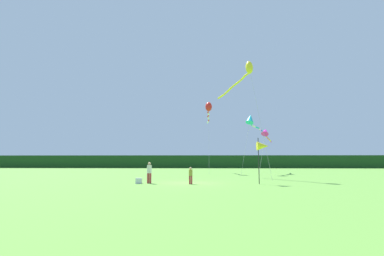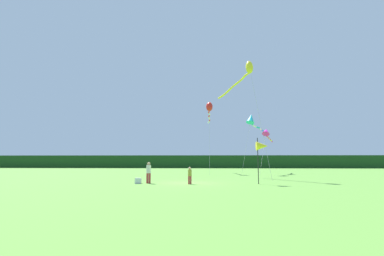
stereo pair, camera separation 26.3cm
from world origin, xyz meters
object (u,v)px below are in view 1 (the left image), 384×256
Objects in this scene: kite_magenta at (266,132)px; banner_flag_pole at (263,146)px; person_child at (191,175)px; cooler_box at (139,181)px; kite_cyan at (251,120)px; person_adult at (149,171)px; kite_yellow at (245,72)px; kite_red at (209,108)px.

banner_flag_pole is at bearing -103.73° from kite_magenta.
kite_magenta is at bearing 61.69° from person_child.
cooler_box is 0.06× the size of kite_magenta.
person_adult is at bearing -125.29° from kite_cyan.
kite_cyan is (11.68, 15.74, 7.08)m from cooler_box.
person_adult is 3.39m from person_child.
kite_magenta reaches higher than person_adult.
cooler_box is 23.95m from kite_magenta.
person_child is 0.16× the size of kite_cyan.
kite_yellow is at bearing 38.40° from cooler_box.
kite_red is at bearing 74.14° from person_adult.
kite_red is at bearing 72.25° from cooler_box.
banner_flag_pole is at bearing 0.09° from cooler_box.
kite_magenta reaches higher than cooler_box.
person_child is at bearing -115.30° from kite_cyan.
person_adult is at bearing -140.42° from kite_yellow.
kite_magenta is (8.23, -0.23, -3.66)m from kite_red.
person_adult is 1.08m from cooler_box.
kite_yellow is at bearing 89.54° from banner_flag_pole.
kite_yellow reaches higher than kite_cyan.
person_adult reaches higher than cooler_box.
kite_cyan is (1.98, 15.72, 4.41)m from banner_flag_pole.
kite_red reaches higher than kite_cyan.
kite_cyan is at bearing 54.71° from person_adult.
kite_magenta is (13.44, 18.14, 4.92)m from person_adult.
cooler_box is (-4.08, 0.36, -0.51)m from person_child.
cooler_box is at bearing -179.91° from banner_flag_pole.
person_child is 21.96m from kite_magenta.
kite_yellow reaches higher than kite_magenta.
person_child is 0.12× the size of kite_red.
person_adult is 15.70m from kite_yellow.
person_adult is 3.55× the size of cooler_box.
person_adult is 1.29× the size of person_child.
person_child is (3.32, -0.65, -0.21)m from person_adult.
person_adult is 0.22× the size of kite_magenta.
kite_red is (5.22, 18.37, 8.58)m from person_adult.
banner_flag_pole is 0.28× the size of kite_yellow.
kite_red is (-3.73, 18.65, 6.62)m from banner_flag_pole.
kite_yellow is (0.06, 7.72, 8.53)m from banner_flag_pole.
kite_yellow is 1.19× the size of kite_red.
kite_red is (1.90, 19.03, 8.79)m from person_child.
banner_flag_pole is (9.70, 0.01, 2.68)m from cooler_box.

